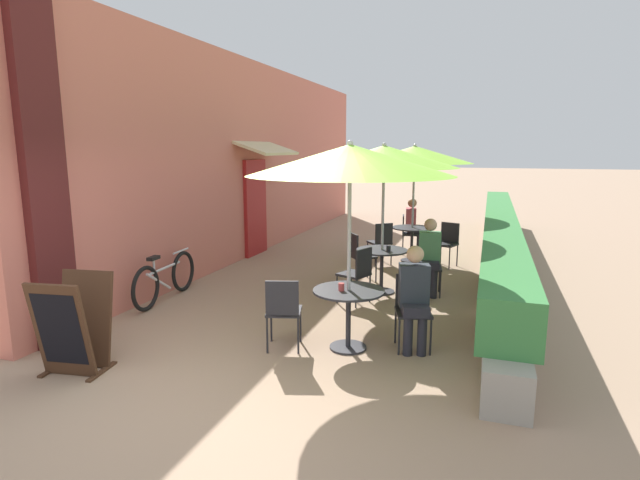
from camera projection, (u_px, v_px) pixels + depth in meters
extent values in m
plane|color=#9E7F66|center=(203.00, 396.00, 4.80)|extent=(120.00, 120.00, 0.00)
cube|color=#C66B5B|center=(261.00, 159.00, 11.53)|extent=(0.24, 13.54, 4.20)
cube|color=#4C1919|center=(44.00, 170.00, 5.73)|extent=(0.12, 0.56, 4.20)
cube|color=maroon|center=(255.00, 208.00, 11.04)|extent=(0.08, 0.96, 2.10)
cube|color=beige|center=(267.00, 148.00, 10.71)|extent=(0.78, 1.80, 0.30)
cube|color=gray|center=(498.00, 255.00, 10.10)|extent=(0.44, 12.54, 0.45)
cube|color=#387A3D|center=(500.00, 230.00, 10.01)|extent=(0.60, 11.91, 0.56)
cylinder|color=#28282D|center=(348.00, 347.00, 5.94)|extent=(0.44, 0.44, 0.02)
cylinder|color=#28282D|center=(348.00, 319.00, 5.88)|extent=(0.06, 0.06, 0.70)
cylinder|color=#28282D|center=(349.00, 291.00, 5.82)|extent=(0.84, 0.84, 0.02)
cylinder|color=#B7B7BC|center=(349.00, 252.00, 5.73)|extent=(0.04, 0.04, 2.34)
cone|color=#8CD138|center=(350.00, 160.00, 5.54)|extent=(2.34, 2.34, 0.35)
sphere|color=#B7B7BC|center=(350.00, 143.00, 5.51)|extent=(0.07, 0.07, 0.07)
cube|color=#232328|center=(284.00, 311.00, 5.89)|extent=(0.50, 0.50, 0.04)
cube|color=#232328|center=(282.00, 299.00, 5.67)|extent=(0.37, 0.14, 0.42)
cylinder|color=#232328|center=(300.00, 324.00, 6.10)|extent=(0.02, 0.02, 0.45)
cylinder|color=#232328|center=(271.00, 324.00, 6.11)|extent=(0.02, 0.02, 0.45)
cylinder|color=#232328|center=(298.00, 335.00, 5.75)|extent=(0.02, 0.02, 0.45)
cylinder|color=#232328|center=(267.00, 335.00, 5.76)|extent=(0.02, 0.02, 0.45)
cube|color=#232328|center=(413.00, 313.00, 5.84)|extent=(0.50, 0.50, 0.04)
cube|color=#232328|center=(411.00, 291.00, 5.98)|extent=(0.37, 0.14, 0.42)
cylinder|color=#232328|center=(399.00, 336.00, 5.71)|extent=(0.02, 0.02, 0.45)
cylinder|color=#232328|center=(431.00, 337.00, 5.70)|extent=(0.02, 0.02, 0.45)
cylinder|color=#232328|center=(396.00, 325.00, 6.06)|extent=(0.02, 0.02, 0.45)
cylinder|color=#232328|center=(425.00, 326.00, 6.05)|extent=(0.02, 0.02, 0.45)
cylinder|color=#23232D|center=(408.00, 336.00, 5.70)|extent=(0.11, 0.11, 0.47)
cylinder|color=#23232D|center=(422.00, 336.00, 5.70)|extent=(0.11, 0.11, 0.47)
cube|color=#23232D|center=(415.00, 309.00, 5.74)|extent=(0.39, 0.43, 0.12)
cube|color=#282D38|center=(414.00, 285.00, 5.80)|extent=(0.39, 0.31, 0.50)
sphere|color=tan|center=(415.00, 254.00, 5.71)|extent=(0.20, 0.20, 0.20)
cylinder|color=#B73D3D|center=(341.00, 287.00, 5.77)|extent=(0.07, 0.07, 0.09)
cylinder|color=#28282D|center=(381.00, 291.00, 8.26)|extent=(0.44, 0.44, 0.02)
cylinder|color=#28282D|center=(382.00, 271.00, 8.20)|extent=(0.06, 0.06, 0.70)
cylinder|color=#28282D|center=(382.00, 250.00, 8.13)|extent=(0.84, 0.84, 0.02)
cylinder|color=#B7B7BC|center=(383.00, 222.00, 8.05)|extent=(0.04, 0.04, 2.34)
cone|color=#8CD138|center=(384.00, 156.00, 7.86)|extent=(2.34, 2.34, 0.35)
sphere|color=#B7B7BC|center=(384.00, 145.00, 7.83)|extent=(0.07, 0.07, 0.07)
cube|color=#232328|center=(354.00, 274.00, 7.61)|extent=(0.52, 0.52, 0.04)
cube|color=#232328|center=(364.00, 263.00, 7.46)|extent=(0.17, 0.36, 0.42)
cylinder|color=#232328|center=(351.00, 284.00, 7.91)|extent=(0.02, 0.02, 0.45)
cylinder|color=#232328|center=(337.00, 289.00, 7.64)|extent=(0.02, 0.02, 0.45)
cylinder|color=#232328|center=(370.00, 288.00, 7.67)|extent=(0.02, 0.02, 0.45)
cylinder|color=#232328|center=(356.00, 293.00, 7.41)|extent=(0.02, 0.02, 0.45)
cube|color=#232328|center=(429.00, 268.00, 8.04)|extent=(0.45, 0.45, 0.04)
cube|color=#232328|center=(429.00, 253.00, 8.18)|extent=(0.38, 0.08, 0.42)
cylinder|color=#232328|center=(417.00, 283.00, 7.94)|extent=(0.02, 0.02, 0.45)
cylinder|color=#232328|center=(440.00, 285.00, 7.87)|extent=(0.02, 0.02, 0.45)
cylinder|color=#232328|center=(417.00, 278.00, 8.29)|extent=(0.02, 0.02, 0.45)
cylinder|color=#232328|center=(439.00, 279.00, 8.22)|extent=(0.02, 0.02, 0.45)
cylinder|color=#23232D|center=(424.00, 283.00, 7.92)|extent=(0.11, 0.11, 0.47)
cylinder|color=#23232D|center=(434.00, 284.00, 7.89)|extent=(0.11, 0.11, 0.47)
cube|color=#23232D|center=(429.00, 264.00, 7.94)|extent=(0.35, 0.40, 0.12)
cube|color=#4C8456|center=(430.00, 247.00, 8.00)|extent=(0.37, 0.26, 0.50)
sphere|color=tan|center=(431.00, 225.00, 7.91)|extent=(0.20, 0.20, 0.20)
cube|color=#232328|center=(363.00, 256.00, 8.89)|extent=(0.56, 0.56, 0.04)
cube|color=#232328|center=(353.00, 245.00, 8.79)|extent=(0.26, 0.32, 0.42)
cylinder|color=#232328|center=(376.00, 270.00, 8.82)|extent=(0.02, 0.02, 0.45)
cylinder|color=#232328|center=(368.00, 266.00, 9.15)|extent=(0.02, 0.02, 0.45)
cylinder|color=#232328|center=(357.00, 272.00, 8.70)|extent=(0.02, 0.02, 0.45)
cylinder|color=#232328|center=(349.00, 267.00, 9.04)|extent=(0.02, 0.02, 0.45)
cylinder|color=#232328|center=(389.00, 248.00, 7.99)|extent=(0.07, 0.07, 0.09)
cylinder|color=#28282D|center=(411.00, 260.00, 10.53)|extent=(0.44, 0.44, 0.02)
cylinder|color=#28282D|center=(412.00, 244.00, 10.47)|extent=(0.06, 0.06, 0.70)
cylinder|color=#28282D|center=(412.00, 228.00, 10.40)|extent=(0.84, 0.84, 0.02)
cylinder|color=#B7B7BC|center=(413.00, 206.00, 10.32)|extent=(0.04, 0.04, 2.34)
cone|color=#8CD138|center=(415.00, 155.00, 10.13)|extent=(2.34, 2.34, 0.35)
sphere|color=#B7B7BC|center=(415.00, 145.00, 10.10)|extent=(0.07, 0.07, 0.07)
cube|color=#232328|center=(411.00, 234.00, 11.19)|extent=(0.46, 0.46, 0.04)
cube|color=#232328|center=(403.00, 225.00, 11.18)|extent=(0.09, 0.38, 0.42)
cylinder|color=#232328|center=(419.00, 246.00, 11.02)|extent=(0.02, 0.02, 0.45)
cylinder|color=#232328|center=(419.00, 243.00, 11.37)|extent=(0.02, 0.02, 0.45)
cylinder|color=#232328|center=(403.00, 245.00, 11.08)|extent=(0.02, 0.02, 0.45)
cylinder|color=#232328|center=(403.00, 242.00, 11.43)|extent=(0.02, 0.02, 0.45)
cylinder|color=#23232D|center=(419.00, 244.00, 11.12)|extent=(0.11, 0.11, 0.47)
cylinder|color=#23232D|center=(419.00, 243.00, 11.28)|extent=(0.11, 0.11, 0.47)
cube|color=#23232D|center=(415.00, 231.00, 11.16)|extent=(0.40, 0.35, 0.12)
cube|color=#AD424C|center=(411.00, 219.00, 11.13)|extent=(0.27, 0.37, 0.50)
sphere|color=#A87556|center=(412.00, 203.00, 11.06)|extent=(0.20, 0.20, 0.20)
cube|color=#232328|center=(379.00, 242.00, 10.19)|extent=(0.56, 0.56, 0.04)
cube|color=#232328|center=(384.00, 234.00, 9.98)|extent=(0.31, 0.26, 0.42)
cylinder|color=#232328|center=(383.00, 251.00, 10.46)|extent=(0.02, 0.02, 0.45)
cylinder|color=#232328|center=(367.00, 252.00, 10.33)|extent=(0.02, 0.02, 0.45)
cylinder|color=#232328|center=(391.00, 254.00, 10.12)|extent=(0.02, 0.02, 0.45)
cylinder|color=#232328|center=(375.00, 256.00, 10.00)|extent=(0.02, 0.02, 0.45)
cube|color=#232328|center=(445.00, 244.00, 9.98)|extent=(0.52, 0.52, 0.04)
cube|color=#232328|center=(450.00, 233.00, 10.08)|extent=(0.37, 0.16, 0.42)
cylinder|color=#232328|center=(433.00, 256.00, 9.99)|extent=(0.02, 0.02, 0.45)
cylinder|color=#232328|center=(449.00, 258.00, 9.77)|extent=(0.02, 0.02, 0.45)
cylinder|color=#232328|center=(441.00, 253.00, 10.27)|extent=(0.02, 0.02, 0.45)
cylinder|color=#232328|center=(457.00, 255.00, 10.04)|extent=(0.02, 0.02, 0.45)
torus|color=black|center=(183.00, 271.00, 8.28)|extent=(0.11, 0.67, 0.67)
torus|color=black|center=(146.00, 289.00, 7.25)|extent=(0.11, 0.67, 0.67)
cylinder|color=silver|center=(165.00, 268.00, 7.73)|extent=(0.11, 0.84, 0.04)
cylinder|color=silver|center=(159.00, 281.00, 7.58)|extent=(0.09, 0.61, 0.40)
cylinder|color=silver|center=(154.00, 266.00, 7.43)|extent=(0.04, 0.04, 0.23)
cube|color=black|center=(153.00, 258.00, 7.41)|extent=(0.12, 0.23, 0.05)
cylinder|color=silver|center=(181.00, 251.00, 8.17)|extent=(0.07, 0.46, 0.03)
cube|color=#422819|center=(86.00, 318.00, 5.44)|extent=(0.62, 0.32, 1.03)
cube|color=black|center=(87.00, 315.00, 5.46)|extent=(0.51, 0.23, 0.78)
cube|color=#422819|center=(61.00, 331.00, 5.06)|extent=(0.62, 0.32, 1.03)
cube|color=black|center=(60.00, 330.00, 5.03)|extent=(0.51, 0.23, 0.78)
cube|color=#422819|center=(102.00, 371.00, 5.29)|extent=(0.13, 0.48, 0.02)
cube|color=#422819|center=(55.00, 367.00, 5.39)|extent=(0.13, 0.48, 0.02)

